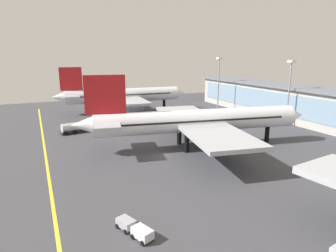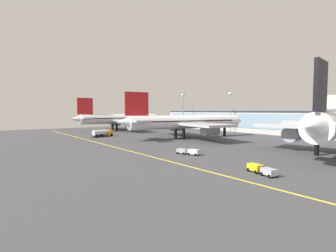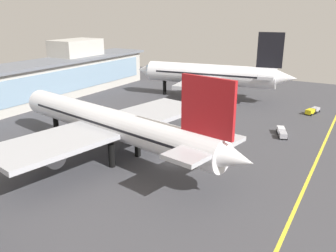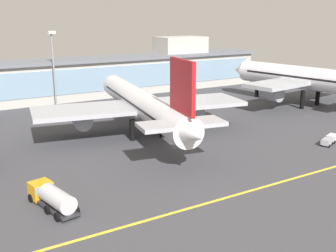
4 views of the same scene
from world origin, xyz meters
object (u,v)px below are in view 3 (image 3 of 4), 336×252
Objects in this scene: airliner_near_right at (111,124)px; airliner_far_right at (210,75)px; service_truck_far at (282,132)px; baggage_tug_near at (312,111)px.

airliner_far_right reaches higher than airliner_near_right.
service_truck_far is (26.97, -23.95, -5.42)m from airliner_near_right.
airliner_far_right is 30.33m from baggage_tug_near.
airliner_near_right is 9.60× the size of baggage_tug_near.
baggage_tug_near is (-1.35, -29.59, -6.51)m from airliner_far_right.
airliner_near_right is 49.60m from airliner_far_right.
service_truck_far is at bearing -121.06° from airliner_near_right.
airliner_near_right is at bearing -13.88° from baggage_tug_near.
airliner_far_right is at bearing -77.40° from baggage_tug_near.
airliner_far_right is (49.51, 2.80, 1.08)m from airliner_near_right.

